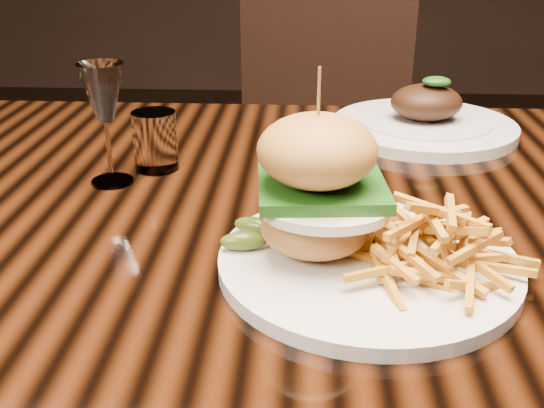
# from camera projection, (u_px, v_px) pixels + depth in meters

# --- Properties ---
(dining_table) EXTENTS (1.60, 0.90, 0.75)m
(dining_table) POSITION_uv_depth(u_px,v_px,m) (326.00, 258.00, 0.82)
(dining_table) COLOR black
(dining_table) RESTS_ON ground
(burger_plate) EXTENTS (0.30, 0.30, 0.20)m
(burger_plate) POSITION_uv_depth(u_px,v_px,m) (364.00, 222.00, 0.62)
(burger_plate) COLOR silver
(burger_plate) RESTS_ON dining_table
(ramekin) EXTENTS (0.11, 0.11, 0.04)m
(ramekin) POSITION_uv_depth(u_px,v_px,m) (327.00, 176.00, 0.82)
(ramekin) COLOR silver
(ramekin) RESTS_ON dining_table
(wine_glass) EXTENTS (0.06, 0.06, 0.16)m
(wine_glass) POSITION_uv_depth(u_px,v_px,m) (103.00, 97.00, 0.80)
(wine_glass) COLOR white
(wine_glass) RESTS_ON dining_table
(water_tumbler) EXTENTS (0.06, 0.06, 0.08)m
(water_tumbler) POSITION_uv_depth(u_px,v_px,m) (155.00, 141.00, 0.88)
(water_tumbler) COLOR white
(water_tumbler) RESTS_ON dining_table
(far_dish) EXTENTS (0.30, 0.30, 0.10)m
(far_dish) POSITION_uv_depth(u_px,v_px,m) (424.00, 122.00, 1.04)
(far_dish) COLOR silver
(far_dish) RESTS_ON dining_table
(chair_far) EXTENTS (0.51, 0.52, 0.95)m
(chair_far) POSITION_uv_depth(u_px,v_px,m) (319.00, 138.00, 1.68)
(chair_far) COLOR black
(chair_far) RESTS_ON ground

